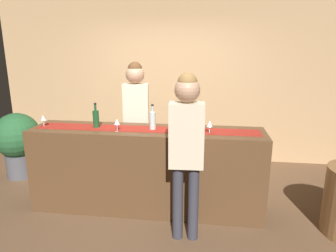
# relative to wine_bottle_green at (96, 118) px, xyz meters

# --- Properties ---
(ground_plane) EXTENTS (10.00, 10.00, 0.00)m
(ground_plane) POSITION_rel_wine_bottle_green_xyz_m (0.61, -0.00, -1.14)
(ground_plane) COLOR brown
(back_wall) EXTENTS (6.00, 0.12, 2.90)m
(back_wall) POSITION_rel_wine_bottle_green_xyz_m (0.61, 1.90, 0.31)
(back_wall) COLOR tan
(back_wall) RESTS_ON ground
(bar_counter) EXTENTS (2.79, 0.60, 1.02)m
(bar_counter) POSITION_rel_wine_bottle_green_xyz_m (0.61, -0.00, -0.62)
(bar_counter) COLOR #543821
(bar_counter) RESTS_ON ground
(counter_runner_cloth) EXTENTS (2.65, 0.28, 0.01)m
(counter_runner_cloth) POSITION_rel_wine_bottle_green_xyz_m (0.61, -0.00, -0.11)
(counter_runner_cloth) COLOR maroon
(counter_runner_cloth) RESTS_ON bar_counter
(wine_bottle_green) EXTENTS (0.07, 0.07, 0.30)m
(wine_bottle_green) POSITION_rel_wine_bottle_green_xyz_m (0.00, 0.00, 0.00)
(wine_bottle_green) COLOR #194723
(wine_bottle_green) RESTS_ON bar_counter
(wine_bottle_clear) EXTENTS (0.07, 0.07, 0.30)m
(wine_bottle_clear) POSITION_rel_wine_bottle_green_xyz_m (0.69, -0.00, 0.00)
(wine_bottle_clear) COLOR #B2C6C1
(wine_bottle_clear) RESTS_ON bar_counter
(wine_glass_near_customer) EXTENTS (0.07, 0.07, 0.14)m
(wine_glass_near_customer) POSITION_rel_wine_bottle_green_xyz_m (1.36, -0.08, -0.01)
(wine_glass_near_customer) COLOR silver
(wine_glass_near_customer) RESTS_ON bar_counter
(wine_glass_mid_counter) EXTENTS (0.07, 0.07, 0.14)m
(wine_glass_mid_counter) POSITION_rel_wine_bottle_green_xyz_m (-0.66, -0.04, -0.01)
(wine_glass_mid_counter) COLOR silver
(wine_glass_mid_counter) RESTS_ON bar_counter
(wine_glass_far_end) EXTENTS (0.07, 0.07, 0.14)m
(wine_glass_far_end) POSITION_rel_wine_bottle_green_xyz_m (0.30, -0.12, -0.01)
(wine_glass_far_end) COLOR silver
(wine_glass_far_end) RESTS_ON bar_counter
(bartender) EXTENTS (0.37, 0.25, 1.78)m
(bartender) POSITION_rel_wine_bottle_green_xyz_m (0.35, 0.58, -0.02)
(bartender) COLOR #26262B
(bartender) RESTS_ON ground
(customer_sipping) EXTENTS (0.35, 0.24, 1.74)m
(customer_sipping) POSITION_rel_wine_bottle_green_xyz_m (1.13, -0.57, -0.05)
(customer_sipping) COLOR #33333D
(customer_sipping) RESTS_ON ground
(potted_plant_tall) EXTENTS (0.69, 0.69, 1.01)m
(potted_plant_tall) POSITION_rel_wine_bottle_green_xyz_m (-1.55, 0.69, -0.55)
(potted_plant_tall) COLOR #4C4C51
(potted_plant_tall) RESTS_ON ground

